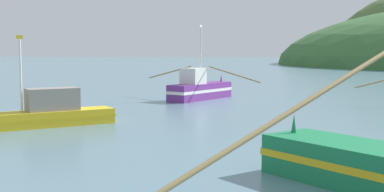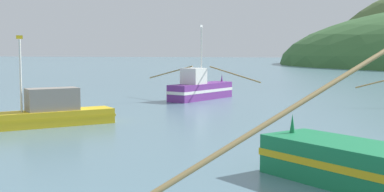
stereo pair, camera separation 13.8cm
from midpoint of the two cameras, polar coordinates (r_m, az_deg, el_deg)
fishing_boat_yellow at (r=30.81m, az=-17.88°, el=-2.07°), size 8.89×8.71×5.29m
fishing_boat_purple at (r=45.91m, az=0.75°, el=0.81°), size 11.34×7.80×6.70m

